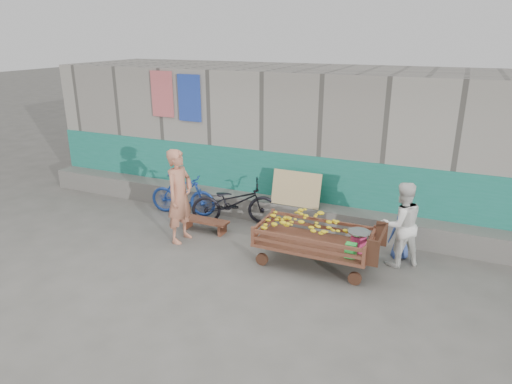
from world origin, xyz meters
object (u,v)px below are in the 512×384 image
at_px(bench, 205,223).
at_px(bicycle_blue, 183,195).
at_px(woman, 401,224).
at_px(child, 401,236).
at_px(banana_cart, 312,232).
at_px(bicycle_dark, 234,202).
at_px(vendor_man, 180,196).

xyz_separation_m(bench, bicycle_blue, (-0.88, 0.60, 0.26)).
distance_m(woman, child, 0.41).
distance_m(banana_cart, bicycle_dark, 2.27).
xyz_separation_m(woman, bicycle_blue, (-4.56, 0.45, -0.29)).
height_order(bench, child, child).
xyz_separation_m(banana_cart, bench, (-2.35, 0.48, -0.42)).
relative_size(vendor_man, bicycle_dark, 1.02).
height_order(banana_cart, vendor_man, vendor_man).
bearing_deg(banana_cart, bicycle_blue, 161.50).
bearing_deg(vendor_man, bicycle_dark, -23.02).
bearing_deg(bench, child, 6.27).
relative_size(banana_cart, bench, 2.11).
xyz_separation_m(banana_cart, bicycle_dark, (-1.99, 1.08, -0.14)).
bearing_deg(bicycle_blue, bench, -132.46).
bearing_deg(bicycle_blue, woman, -103.70).
bearing_deg(bicycle_dark, bench, 123.94).
bearing_deg(vendor_man, bench, -16.53).
height_order(woman, bicycle_blue, woman).
height_order(bench, woman, woman).
distance_m(banana_cart, bicycle_blue, 3.40).
height_order(child, bicycle_dark, bicycle_dark).
bearing_deg(vendor_man, bicycle_blue, 34.05).
xyz_separation_m(vendor_man, woman, (3.87, 0.68, -0.15)).
distance_m(child, bicycle_dark, 3.33).
height_order(bench, bicycle_dark, bicycle_dark).
height_order(banana_cart, child, banana_cart).
bearing_deg(child, bench, -16.12).
xyz_separation_m(banana_cart, child, (1.33, 0.88, -0.19)).
xyz_separation_m(banana_cart, bicycle_blue, (-3.22, 1.08, -0.15)).
height_order(vendor_man, bicycle_dark, vendor_man).
distance_m(bench, woman, 3.73).
relative_size(child, bicycle_dark, 0.47).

